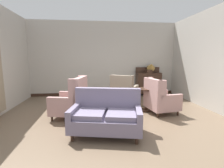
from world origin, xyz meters
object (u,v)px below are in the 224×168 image
(side_table, at_px, (146,97))
(gramophone, at_px, (151,67))
(coffee_table, at_px, (117,104))
(armchair_near_sideboard, at_px, (159,99))
(settee, at_px, (106,116))
(armchair_near_window, at_px, (124,92))
(armchair_far_left, at_px, (72,101))
(sideboard, at_px, (148,82))
(porcelain_vase, at_px, (119,97))

(side_table, relative_size, gramophone, 1.29)
(coffee_table, height_order, armchair_near_sideboard, armchair_near_sideboard)
(settee, distance_m, armchair_near_window, 2.32)
(armchair_far_left, xyz_separation_m, sideboard, (2.97, 2.47, 0.09))
(porcelain_vase, bearing_deg, armchair_near_window, 73.56)
(armchair_near_window, bearing_deg, armchair_far_left, 62.96)
(armchair_far_left, bearing_deg, sideboard, 143.08)
(porcelain_vase, height_order, side_table, porcelain_vase)
(side_table, bearing_deg, armchair_near_sideboard, -39.79)
(armchair_near_window, bearing_deg, porcelain_vase, 103.26)
(side_table, height_order, gramophone, gramophone)
(side_table, xyz_separation_m, gramophone, (0.86, 2.06, 0.81))
(porcelain_vase, height_order, sideboard, sideboard)
(side_table, bearing_deg, settee, -133.11)
(armchair_near_sideboard, relative_size, sideboard, 0.85)
(sideboard, bearing_deg, armchair_near_window, -133.89)
(armchair_near_window, xyz_separation_m, sideboard, (1.35, 1.40, 0.11))
(coffee_table, bearing_deg, sideboard, 56.07)
(porcelain_vase, bearing_deg, sideboard, 57.42)
(armchair_near_window, height_order, sideboard, sideboard)
(settee, bearing_deg, gramophone, 69.79)
(side_table, bearing_deg, armchair_far_left, -171.62)
(sideboard, bearing_deg, armchair_far_left, -140.33)
(settee, xyz_separation_m, armchair_near_window, (0.80, 2.17, 0.04))
(settee, xyz_separation_m, side_table, (1.33, 1.42, 0.02))
(armchair_near_window, relative_size, gramophone, 2.15)
(coffee_table, bearing_deg, armchair_far_left, 170.90)
(settee, relative_size, sideboard, 1.31)
(settee, bearing_deg, sideboard, 71.03)
(settee, height_order, sideboard, sideboard)
(armchair_far_left, bearing_deg, settee, 50.34)
(gramophone, bearing_deg, settee, -122.19)
(porcelain_vase, bearing_deg, coffee_table, 135.31)
(coffee_table, height_order, armchair_near_window, armchair_near_window)
(porcelain_vase, xyz_separation_m, armchair_near_window, (0.39, 1.31, -0.16))
(settee, xyz_separation_m, sideboard, (2.14, 3.57, 0.15))
(coffee_table, height_order, settee, settee)
(porcelain_vase, bearing_deg, armchair_near_sideboard, 13.49)
(armchair_far_left, relative_size, armchair_near_sideboard, 1.08)
(coffee_table, xyz_separation_m, settee, (-0.36, -0.92, 0.02))
(coffee_table, bearing_deg, settee, -111.20)
(side_table, distance_m, gramophone, 2.37)
(coffee_table, xyz_separation_m, sideboard, (1.79, 2.66, 0.17))
(armchair_near_sideboard, relative_size, side_table, 1.48)
(armchair_near_window, relative_size, side_table, 1.67)
(coffee_table, distance_m, armchair_near_window, 1.33)
(side_table, height_order, sideboard, sideboard)
(armchair_far_left, bearing_deg, porcelain_vase, 92.28)
(coffee_table, xyz_separation_m, armchair_near_sideboard, (1.30, 0.24, 0.06))
(settee, distance_m, armchair_near_sideboard, 2.02)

